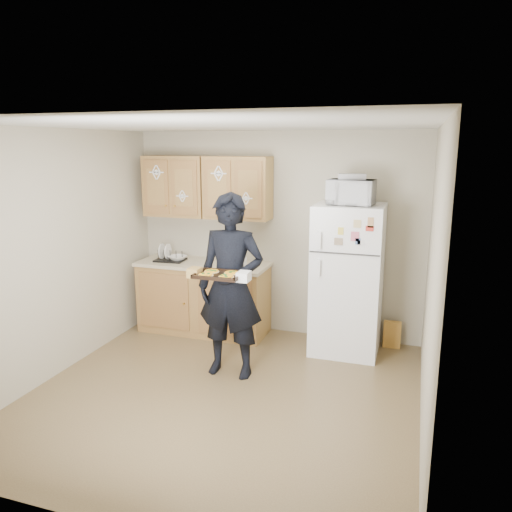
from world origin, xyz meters
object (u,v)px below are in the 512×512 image
(refrigerator, at_px, (347,279))
(baking_tray, at_px, (219,275))
(person, at_px, (231,286))
(microwave, at_px, (351,192))
(dish_rack, at_px, (170,255))

(refrigerator, relative_size, baking_tray, 3.88)
(person, bearing_deg, microwave, 40.78)
(baking_tray, xyz_separation_m, dish_rack, (-1.19, 1.28, -0.16))
(person, relative_size, baking_tray, 4.30)
(refrigerator, distance_m, baking_tray, 1.67)
(person, height_order, baking_tray, person)
(microwave, bearing_deg, refrigerator, 102.09)
(baking_tray, height_order, dish_rack, baking_tray)
(refrigerator, distance_m, person, 1.42)
(refrigerator, xyz_separation_m, baking_tray, (-1.04, -1.27, 0.28))
(refrigerator, relative_size, microwave, 3.48)
(refrigerator, relative_size, dish_rack, 4.71)
(baking_tray, bearing_deg, dish_rack, 132.19)
(dish_rack, bearing_deg, person, -39.37)
(refrigerator, bearing_deg, microwave, -82.04)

